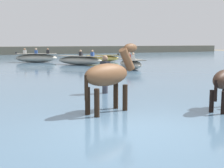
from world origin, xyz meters
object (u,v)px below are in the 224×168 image
boat_far_inshore (80,60)px  person_wading_mid (105,77)px  boat_near_starboard (103,58)px  boat_near_port (131,64)px  boat_mid_channel (36,58)px  horse_lead_bay (109,76)px

boat_far_inshore → person_wading_mid: (-3.62, -13.35, 0.22)m
boat_near_starboard → boat_far_inshore: boat_far_inshore is taller
boat_near_port → boat_near_starboard: bearing=80.6°
boat_far_inshore → boat_near_port: bearing=-68.3°
boat_mid_channel → boat_far_inshore: size_ratio=1.00×
boat_far_inshore → person_wading_mid: person_wading_mid is taller
boat_near_port → person_wading_mid: (-5.57, -8.42, 0.25)m
horse_lead_bay → boat_mid_channel: (2.12, 20.69, -0.53)m
boat_near_starboard → person_wading_mid: (-6.88, -16.33, 0.29)m
horse_lead_bay → boat_near_starboard: size_ratio=0.63×
boat_near_starboard → boat_far_inshore: (-3.26, -2.98, 0.06)m
boat_near_starboard → horse_lead_bay: bearing=-112.6°
boat_mid_channel → person_wading_mid: person_wading_mid is taller
boat_mid_channel → boat_near_port: (4.51, -9.55, -0.06)m
boat_near_starboard → boat_near_port: (-1.31, -7.91, 0.04)m
horse_lead_bay → person_wading_mid: 2.93m
horse_lead_bay → boat_near_port: (6.64, 11.14, -0.59)m
boat_near_starboard → person_wading_mid: person_wading_mid is taller
boat_mid_channel → boat_near_starboard: bearing=-15.8°
boat_near_port → horse_lead_bay: bearing=-120.8°
boat_mid_channel → person_wading_mid: size_ratio=2.40×
boat_mid_channel → boat_far_inshore: bearing=-61.1°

